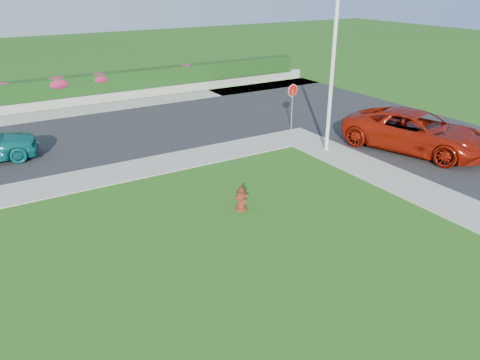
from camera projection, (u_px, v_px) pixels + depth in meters
ground at (293, 277)px, 11.81m from camera, size 120.00×120.00×0.00m
street_right at (456, 148)px, 20.64m from camera, size 8.00×32.00×0.04m
street_far at (7, 150)px, 20.41m from camera, size 26.00×8.00×0.04m
curb_corner at (296, 137)px, 22.19m from camera, size 2.00×2.00×0.04m
sidewalk_beyond at (74, 112)px, 26.24m from camera, size 34.00×2.00×0.04m
retaining_wall at (67, 102)px, 27.30m from camera, size 34.00×0.40×0.60m
hedge at (64, 87)px, 27.04m from camera, size 32.00×0.90×1.10m
fire_hydrant at (241, 199)px, 15.08m from camera, size 0.44×0.42×0.85m
suv_red at (416, 131)px, 20.08m from camera, size 4.58×6.65×1.69m
utility_pole at (332, 77)px, 19.15m from camera, size 0.16×0.16×6.41m
stop_sign at (292, 97)px, 22.53m from camera, size 0.62×0.10×2.30m
flower_clump_c at (5, 87)px, 25.35m from camera, size 1.01×0.65×0.51m
flower_clump_d at (58, 83)px, 26.70m from camera, size 1.51×0.97×0.75m
flower_clump_e at (99, 79)px, 27.82m from camera, size 1.34×0.86×0.67m
flower_clump_f at (187, 69)px, 30.52m from camera, size 1.10×0.71×0.55m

